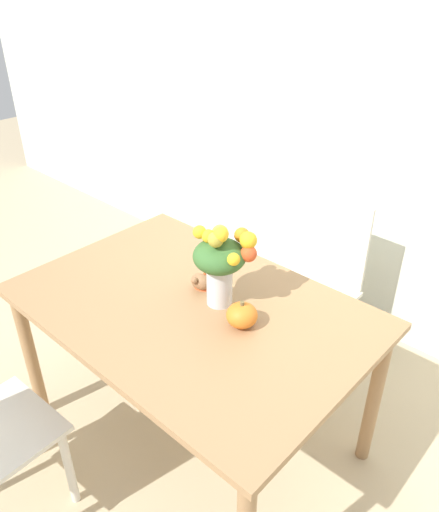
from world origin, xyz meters
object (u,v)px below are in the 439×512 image
object	(u,v)px
flower_vase	(221,260)
dining_chair_near_window	(317,283)
turkey_figurine	(203,280)
pumpkin	(242,315)

from	to	relation	value
flower_vase	dining_chair_near_window	xyz separation A→B (m)	(-0.00, 0.78, -0.49)
flower_vase	dining_chair_near_window	world-z (taller)	flower_vase
turkey_figurine	dining_chair_near_window	world-z (taller)	dining_chair_near_window
pumpkin	turkey_figurine	size ratio (longest dim) A/B	1.00
flower_vase	turkey_figurine	xyz separation A→B (m)	(-0.13, 0.03, -0.17)
pumpkin	flower_vase	bearing A→B (deg)	160.13
pumpkin	dining_chair_near_window	size ratio (longest dim) A/B	0.13
pumpkin	turkey_figurine	xyz separation A→B (m)	(-0.29, 0.09, -0.01)
pumpkin	dining_chair_near_window	distance (m)	0.91
pumpkin	turkey_figurine	world-z (taller)	pumpkin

